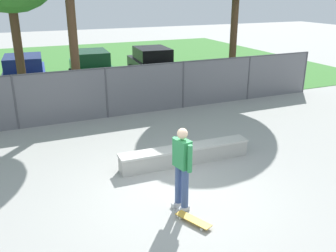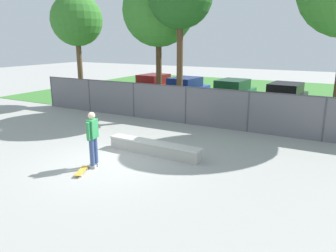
{
  "view_description": "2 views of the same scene",
  "coord_description": "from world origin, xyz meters",
  "px_view_note": "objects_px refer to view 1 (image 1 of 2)",
  "views": [
    {
      "loc": [
        -3.06,
        -6.56,
        4.34
      ],
      "look_at": [
        0.49,
        1.62,
        1.07
      ],
      "focal_mm": 39.16,
      "sensor_mm": 36.0,
      "label": 1
    },
    {
      "loc": [
        6.69,
        -7.95,
        3.96
      ],
      "look_at": [
        1.42,
        1.69,
        1.07
      ],
      "focal_mm": 34.63,
      "sensor_mm": 36.0,
      "label": 2
    }
  ],
  "objects_px": {
    "concrete_ledge": "(185,154)",
    "skateboarder": "(182,166)",
    "car_blue": "(25,74)",
    "car_green": "(92,68)",
    "skateboard": "(193,220)",
    "car_black": "(153,64)"
  },
  "relations": [
    {
      "from": "car_green",
      "to": "skateboard",
      "type": "bearing_deg",
      "value": -93.38
    },
    {
      "from": "skateboard",
      "to": "skateboarder",
      "type": "bearing_deg",
      "value": 88.79
    },
    {
      "from": "car_green",
      "to": "skateboarder",
      "type": "bearing_deg",
      "value": -93.49
    },
    {
      "from": "concrete_ledge",
      "to": "car_black",
      "type": "bearing_deg",
      "value": 73.67
    },
    {
      "from": "skateboard",
      "to": "car_blue",
      "type": "distance_m",
      "value": 12.35
    },
    {
      "from": "concrete_ledge",
      "to": "car_blue",
      "type": "distance_m",
      "value": 10.16
    },
    {
      "from": "concrete_ledge",
      "to": "skateboard",
      "type": "distance_m",
      "value": 2.77
    },
    {
      "from": "concrete_ledge",
      "to": "car_blue",
      "type": "height_order",
      "value": "car_blue"
    },
    {
      "from": "skateboard",
      "to": "concrete_ledge",
      "type": "bearing_deg",
      "value": 67.26
    },
    {
      "from": "skateboarder",
      "to": "car_blue",
      "type": "height_order",
      "value": "skateboarder"
    },
    {
      "from": "skateboard",
      "to": "car_green",
      "type": "xyz_separation_m",
      "value": [
        0.73,
        12.37,
        0.77
      ]
    },
    {
      "from": "concrete_ledge",
      "to": "car_green",
      "type": "xyz_separation_m",
      "value": [
        -0.34,
        9.82,
        0.6
      ]
    },
    {
      "from": "skateboarder",
      "to": "concrete_ledge",
      "type": "bearing_deg",
      "value": 61.81
    },
    {
      "from": "skateboard",
      "to": "car_black",
      "type": "distance_m",
      "value": 12.8
    },
    {
      "from": "skateboard",
      "to": "car_green",
      "type": "height_order",
      "value": "car_green"
    },
    {
      "from": "concrete_ledge",
      "to": "skateboarder",
      "type": "bearing_deg",
      "value": -118.19
    },
    {
      "from": "skateboard",
      "to": "car_blue",
      "type": "bearing_deg",
      "value": 101.13
    },
    {
      "from": "car_blue",
      "to": "car_black",
      "type": "height_order",
      "value": "same"
    },
    {
      "from": "skateboard",
      "to": "car_black",
      "type": "height_order",
      "value": "car_black"
    },
    {
      "from": "skateboarder",
      "to": "car_green",
      "type": "height_order",
      "value": "skateboarder"
    },
    {
      "from": "car_blue",
      "to": "car_black",
      "type": "distance_m",
      "value": 6.27
    },
    {
      "from": "skateboarder",
      "to": "car_blue",
      "type": "distance_m",
      "value": 11.76
    }
  ]
}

